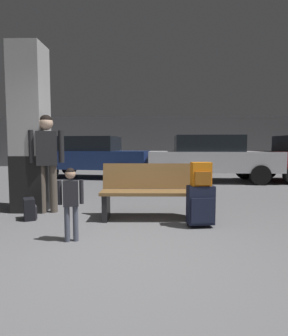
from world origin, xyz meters
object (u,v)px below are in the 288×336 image
object	(u,v)px
backpack_bright	(201,174)
parked_car_near	(210,157)
structural_pillar	(30,130)
backpack_dark_floor	(30,209)
child	(71,196)
bench	(151,192)
suitcase	(201,205)
adult	(47,153)
parked_car_far	(92,156)

from	to	relation	value
backpack_bright	parked_car_near	xyz separation A→B (m)	(1.23, 5.22, 0.03)
structural_pillar	parked_car_near	xyz separation A→B (m)	(4.13, 4.22, -0.66)
backpack_dark_floor	child	bearing A→B (deg)	-45.95
bench	backpack_dark_floor	bearing A→B (deg)	-176.82
structural_pillar	backpack_bright	distance (m)	3.14
structural_pillar	parked_car_near	bearing A→B (deg)	45.64
suitcase	backpack_dark_floor	size ratio (longest dim) A/B	1.78
backpack_bright	bench	bearing A→B (deg)	147.76
backpack_bright	backpack_dark_floor	xyz separation A→B (m)	(-2.66, 0.35, -0.60)
parked_car_near	backpack_bright	bearing A→B (deg)	-103.30
child	adult	xyz separation A→B (m)	(-0.83, 1.45, 0.49)
structural_pillar	parked_car_near	world-z (taller)	structural_pillar
structural_pillar	parked_car_near	size ratio (longest dim) A/B	0.71
backpack_bright	adult	distance (m)	2.68
bench	backpack_dark_floor	xyz separation A→B (m)	(-1.95, -0.11, -0.28)
bench	backpack_dark_floor	distance (m)	1.97
suitcase	backpack_dark_floor	world-z (taller)	suitcase
bench	child	world-z (taller)	child
structural_pillar	backpack_dark_floor	xyz separation A→B (m)	(0.23, -0.65, -1.30)
suitcase	structural_pillar	bearing A→B (deg)	161.07
parked_car_near	suitcase	bearing A→B (deg)	-103.30
parked_car_far	parked_car_near	bearing A→B (deg)	-13.51
structural_pillar	parked_car_far	xyz separation A→B (m)	(-0.02, 5.22, -0.66)
child	parked_car_far	size ratio (longest dim) A/B	0.21
adult	suitcase	bearing A→B (deg)	-17.62
backpack_dark_floor	structural_pillar	bearing A→B (deg)	109.68
child	adult	world-z (taller)	adult
structural_pillar	adult	xyz separation A→B (m)	(0.36, -0.19, -0.41)
child	backpack_dark_floor	world-z (taller)	child
suitcase	parked_car_near	xyz separation A→B (m)	(1.23, 5.22, 0.48)
suitcase	parked_car_near	distance (m)	5.38
adult	backpack_bright	bearing A→B (deg)	-17.63
structural_pillar	backpack_bright	world-z (taller)	structural_pillar
backpack_dark_floor	bench	bearing A→B (deg)	3.18
bench	parked_car_far	size ratio (longest dim) A/B	0.37
backpack_dark_floor	parked_car_far	size ratio (longest dim) A/B	0.08
child	backpack_dark_floor	size ratio (longest dim) A/B	2.69
structural_pillar	bench	world-z (taller)	structural_pillar
child	parked_car_near	size ratio (longest dim) A/B	0.22
bench	suitcase	distance (m)	0.86
parked_car_far	backpack_dark_floor	bearing A→B (deg)	-87.53
child	parked_car_near	xyz separation A→B (m)	(2.94, 5.86, 0.24)
backpack_bright	child	xyz separation A→B (m)	(-1.70, -0.65, -0.21)
suitcase	parked_car_near	world-z (taller)	parked_car_near
bench	child	xyz separation A→B (m)	(-0.99, -1.10, 0.12)
backpack_bright	adult	bearing A→B (deg)	162.37
bench	backpack_bright	xyz separation A→B (m)	(0.72, -0.45, 0.33)
parked_car_near	parked_car_far	bearing A→B (deg)	166.49
adult	parked_car_near	world-z (taller)	adult
bench	parked_car_far	xyz separation A→B (m)	(-2.20, 5.76, 0.36)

